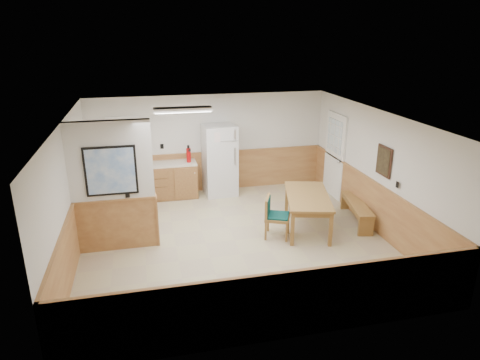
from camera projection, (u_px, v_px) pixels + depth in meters
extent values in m
plane|color=tan|center=(234.00, 240.00, 8.60)|extent=(6.00, 6.00, 0.00)
cube|color=white|center=(234.00, 117.00, 7.77)|extent=(6.00, 6.00, 0.02)
cube|color=silver|center=(209.00, 144.00, 10.94)|extent=(6.00, 0.02, 2.50)
cube|color=silver|center=(376.00, 171.00, 8.82)|extent=(0.02, 6.00, 2.50)
cube|color=silver|center=(69.00, 195.00, 7.55)|extent=(0.02, 6.00, 2.50)
cube|color=#B78649|center=(210.00, 172.00, 11.17)|extent=(6.00, 0.04, 1.00)
cube|color=#B78649|center=(371.00, 204.00, 9.06)|extent=(0.04, 6.00, 1.00)
cube|color=#B78649|center=(75.00, 233.00, 7.80)|extent=(0.04, 6.00, 1.00)
cube|color=silver|center=(110.00, 161.00, 7.73)|extent=(1.50, 0.15, 1.50)
cube|color=#B78649|center=(117.00, 224.00, 8.14)|extent=(1.50, 0.17, 1.00)
cube|color=black|center=(111.00, 171.00, 7.69)|extent=(0.92, 0.03, 0.92)
cube|color=white|center=(111.00, 171.00, 7.68)|extent=(0.84, 0.01, 0.84)
cube|color=olive|center=(169.00, 181.00, 10.69)|extent=(1.40, 0.60, 0.86)
cube|color=olive|center=(108.00, 185.00, 10.38)|extent=(0.06, 0.60, 0.86)
cube|color=olive|center=(139.00, 183.00, 10.53)|extent=(0.06, 0.60, 0.86)
cube|color=beige|center=(151.00, 165.00, 10.45)|extent=(2.20, 0.60, 0.04)
cube|color=beige|center=(151.00, 159.00, 10.71)|extent=(2.20, 0.02, 0.10)
cube|color=white|center=(335.00, 156.00, 10.64)|extent=(0.05, 1.02, 2.15)
cube|color=white|center=(334.00, 156.00, 10.63)|extent=(0.04, 0.90, 2.05)
cube|color=silver|center=(335.00, 136.00, 10.45)|extent=(0.02, 0.76, 0.80)
cube|color=white|center=(124.00, 137.00, 10.38)|extent=(0.80, 0.03, 1.00)
cube|color=white|center=(124.00, 137.00, 10.37)|extent=(0.70, 0.01, 0.90)
cube|color=#351F15|center=(384.00, 161.00, 8.44)|extent=(0.03, 0.50, 0.60)
cube|color=black|center=(383.00, 161.00, 8.43)|extent=(0.01, 0.42, 0.52)
cube|color=white|center=(183.00, 109.00, 8.81)|extent=(1.20, 0.30, 0.08)
cube|color=white|center=(183.00, 112.00, 8.83)|extent=(1.15, 0.25, 0.01)
cube|color=silver|center=(220.00, 160.00, 10.76)|extent=(0.84, 0.75, 1.80)
cube|color=silver|center=(235.00, 134.00, 10.25)|extent=(0.03, 0.02, 0.23)
cube|color=silver|center=(235.00, 156.00, 10.44)|extent=(0.03, 0.02, 0.42)
cube|color=olive|center=(308.00, 196.00, 8.90)|extent=(1.27, 1.88, 0.05)
cube|color=olive|center=(308.00, 200.00, 8.92)|extent=(1.15, 1.75, 0.10)
cube|color=olive|center=(292.00, 229.00, 8.28)|extent=(0.09, 0.09, 0.70)
cube|color=olive|center=(287.00, 199.00, 9.78)|extent=(0.09, 0.09, 0.70)
cube|color=olive|center=(331.00, 230.00, 8.26)|extent=(0.09, 0.09, 0.70)
cube|color=olive|center=(319.00, 199.00, 9.76)|extent=(0.09, 0.09, 0.70)
cube|color=olive|center=(357.00, 204.00, 9.31)|extent=(0.62, 1.54, 0.05)
cube|color=olive|center=(372.00, 227.00, 8.74)|extent=(0.32, 0.12, 0.40)
cube|color=olive|center=(342.00, 201.00, 10.03)|extent=(0.32, 0.12, 0.40)
cube|color=olive|center=(277.00, 217.00, 8.63)|extent=(0.63, 0.63, 0.06)
cube|color=#0D433F|center=(278.00, 215.00, 8.62)|extent=(0.58, 0.58, 0.03)
cube|color=olive|center=(267.00, 206.00, 8.59)|extent=(0.24, 0.46, 0.40)
cube|color=#0D433F|center=(257.00, 205.00, 8.63)|extent=(0.18, 0.39, 0.34)
cube|color=olive|center=(266.00, 231.00, 8.55)|extent=(0.05, 0.05, 0.39)
cube|color=olive|center=(268.00, 222.00, 8.94)|extent=(0.05, 0.05, 0.39)
cube|color=olive|center=(287.00, 233.00, 8.47)|extent=(0.05, 0.05, 0.39)
cube|color=olive|center=(288.00, 224.00, 8.86)|extent=(0.05, 0.05, 0.39)
cylinder|color=#AC090B|center=(189.00, 155.00, 10.55)|extent=(0.14, 0.14, 0.35)
cylinder|color=black|center=(188.00, 147.00, 10.48)|extent=(0.06, 0.06, 0.08)
cylinder|color=#178127|center=(116.00, 162.00, 10.22)|extent=(0.09, 0.09, 0.23)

